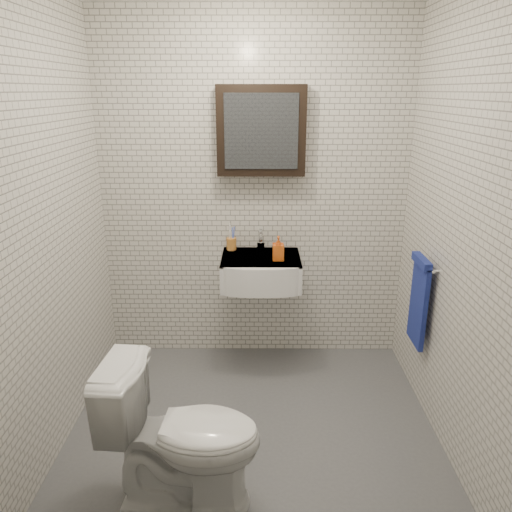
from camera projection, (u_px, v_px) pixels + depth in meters
name	position (u px, v px, depth m)	size (l,w,h in m)	color
ground	(253.00, 429.00, 3.03)	(2.20, 2.00, 0.01)	#53565B
room_shell	(252.00, 191.00, 2.57)	(2.22, 2.02, 2.51)	silver
washbasin	(261.00, 271.00, 3.49)	(0.55, 0.50, 0.20)	white
faucet	(261.00, 241.00, 3.62)	(0.06, 0.20, 0.15)	silver
mirror_cabinet	(261.00, 131.00, 3.37)	(0.60, 0.15, 0.60)	black
towel_rail	(419.00, 298.00, 3.13)	(0.09, 0.30, 0.58)	silver
toothbrush_cup	(231.00, 243.00, 3.64)	(0.09, 0.09, 0.20)	#C07930
soap_bottle	(278.00, 248.00, 3.41)	(0.08, 0.08, 0.17)	orange
toilet	(183.00, 435.00, 2.41)	(0.43, 0.75, 0.76)	white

